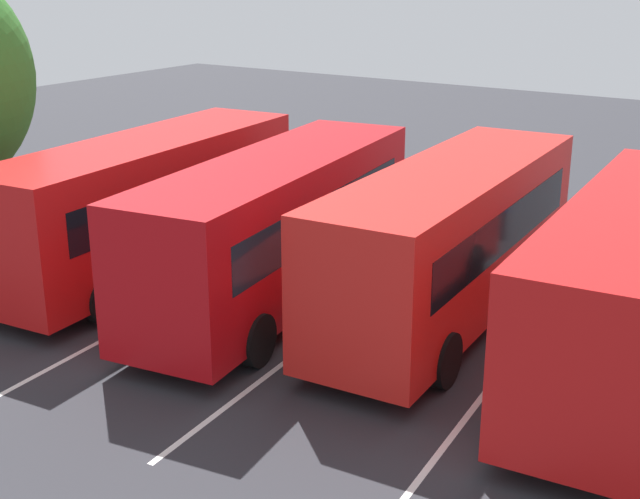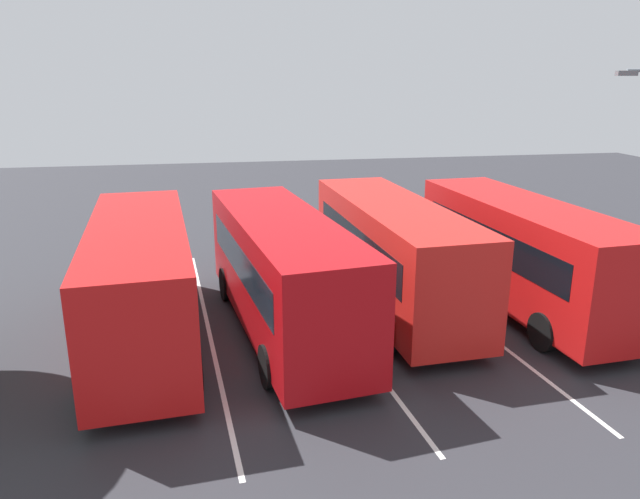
% 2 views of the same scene
% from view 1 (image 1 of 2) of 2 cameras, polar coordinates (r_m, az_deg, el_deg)
% --- Properties ---
extents(ground_plane, '(70.42, 70.42, 0.00)m').
position_cam_1_polar(ground_plane, '(19.79, 2.26, -3.95)').
color(ground_plane, '#2B2B30').
extents(bus_far_left, '(9.78, 3.20, 3.39)m').
position_cam_1_polar(bus_far_left, '(17.07, 19.95, -2.10)').
color(bus_far_left, red).
rests_on(bus_far_left, ground).
extents(bus_center_left, '(9.75, 3.08, 3.39)m').
position_cam_1_polar(bus_center_left, '(18.92, 8.58, 0.82)').
color(bus_center_left, red).
rests_on(bus_center_left, ground).
extents(bus_center_right, '(9.86, 3.77, 3.39)m').
position_cam_1_polar(bus_center_right, '(19.60, -2.79, 1.63)').
color(bus_center_right, '#B70C11').
rests_on(bus_center_right, ground).
extents(bus_far_right, '(9.80, 3.31, 3.39)m').
position_cam_1_polar(bus_far_right, '(22.01, -11.16, 3.19)').
color(bus_far_right, red).
rests_on(bus_far_right, ground).
extents(lane_stripe_outer_left, '(14.46, 1.35, 0.01)m').
position_cam_1_polar(lane_stripe_outer_left, '(18.26, 12.84, -6.42)').
color(lane_stripe_outer_left, silver).
rests_on(lane_stripe_outer_left, ground).
extents(lane_stripe_inner_left, '(14.46, 1.35, 0.01)m').
position_cam_1_polar(lane_stripe_inner_left, '(19.78, 2.26, -3.94)').
color(lane_stripe_inner_left, silver).
rests_on(lane_stripe_inner_left, ground).
extents(lane_stripe_inner_right, '(14.46, 1.35, 0.01)m').
position_cam_1_polar(lane_stripe_inner_right, '(21.90, -6.50, -1.78)').
color(lane_stripe_inner_right, silver).
rests_on(lane_stripe_inner_right, ground).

